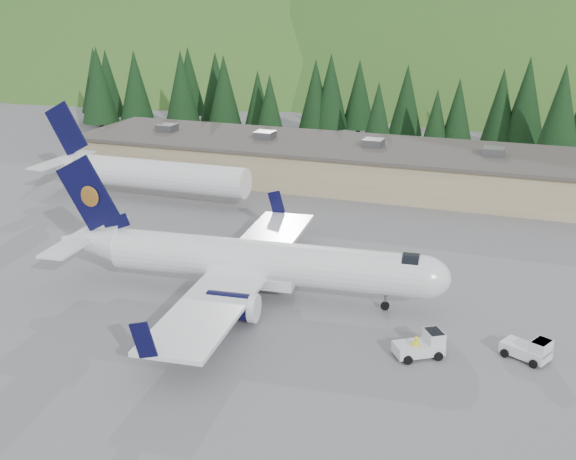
# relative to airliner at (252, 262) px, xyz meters

# --- Properties ---
(ground) EXTENTS (600.00, 600.00, 0.00)m
(ground) POSITION_rel_airliner_xyz_m (0.99, 0.09, -3.01)
(ground) COLOR slate
(airliner) EXTENTS (34.01, 31.95, 11.28)m
(airliner) POSITION_rel_airliner_xyz_m (0.00, 0.00, 0.00)
(airliner) COLOR white
(airliner) RESTS_ON ground
(second_airliner) EXTENTS (27.50, 11.00, 10.05)m
(second_airliner) POSITION_rel_airliner_xyz_m (-23.93, 22.09, 0.32)
(second_airliner) COLOR white
(second_airliner) RESTS_ON ground
(baggage_tug_a) EXTENTS (3.78, 3.33, 1.82)m
(baggage_tug_a) POSITION_rel_airliner_xyz_m (15.33, -5.51, -2.19)
(baggage_tug_a) COLOR silver
(baggage_tug_a) RESTS_ON ground
(baggage_tug_b) EXTENTS (3.63, 2.96, 1.73)m
(baggage_tug_b) POSITION_rel_airliner_xyz_m (22.44, -3.54, -2.23)
(baggage_tug_b) COLOR silver
(baggage_tug_b) RESTS_ON ground
(terminal_building) EXTENTS (71.00, 17.00, 6.10)m
(terminal_building) POSITION_rel_airliner_xyz_m (-4.02, 38.09, -0.38)
(terminal_building) COLOR #9D8969
(terminal_building) RESTS_ON ground
(ramp_worker) EXTENTS (0.77, 0.65, 1.78)m
(ramp_worker) POSITION_rel_airliner_xyz_m (14.93, -6.21, -2.12)
(ramp_worker) COLOR #EEF215
(ramp_worker) RESTS_ON ground
(tree_line) EXTENTS (112.55, 19.06, 14.33)m
(tree_line) POSITION_rel_airliner_xyz_m (-9.73, 61.16, 4.76)
(tree_line) COLOR black
(tree_line) RESTS_ON ground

